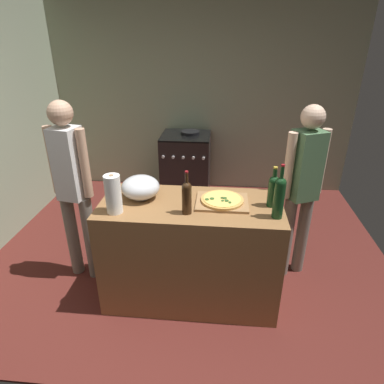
# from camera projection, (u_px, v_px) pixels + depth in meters

# --- Properties ---
(ground_plane) EXTENTS (4.34, 3.57, 0.02)m
(ground_plane) POSITION_uv_depth(u_px,v_px,m) (179.00, 240.00, 3.76)
(ground_plane) COLOR #511E19
(kitchen_wall_rear) EXTENTS (4.34, 0.10, 2.60)m
(kitchen_wall_rear) POSITION_uv_depth(u_px,v_px,m) (192.00, 96.00, 4.57)
(kitchen_wall_rear) COLOR #99A889
(kitchen_wall_rear) RESTS_ON ground_plane
(counter) EXTENTS (1.41, 0.64, 0.90)m
(counter) POSITION_uv_depth(u_px,v_px,m) (191.00, 252.00, 2.78)
(counter) COLOR olive
(counter) RESTS_ON ground_plane
(cutting_board) EXTENTS (0.40, 0.32, 0.02)m
(cutting_board) POSITION_uv_depth(u_px,v_px,m) (222.00, 202.00, 2.58)
(cutting_board) COLOR #9E7247
(cutting_board) RESTS_ON counter
(pizza) EXTENTS (0.33, 0.33, 0.03)m
(pizza) POSITION_uv_depth(u_px,v_px,m) (222.00, 200.00, 2.57)
(pizza) COLOR tan
(pizza) RESTS_ON cutting_board
(mixing_bowl) EXTENTS (0.30, 0.30, 0.18)m
(mixing_bowl) POSITION_uv_depth(u_px,v_px,m) (140.00, 187.00, 2.63)
(mixing_bowl) COLOR #B2B2B7
(mixing_bowl) RESTS_ON counter
(paper_towel_roll) EXTENTS (0.12, 0.12, 0.29)m
(paper_towel_roll) POSITION_uv_depth(u_px,v_px,m) (113.00, 194.00, 2.40)
(paper_towel_roll) COLOR white
(paper_towel_roll) RESTS_ON counter
(wine_bottle_amber) EXTENTS (0.08, 0.08, 0.32)m
(wine_bottle_amber) POSITION_uv_depth(u_px,v_px,m) (273.00, 189.00, 2.49)
(wine_bottle_amber) COLOR #143819
(wine_bottle_amber) RESTS_ON counter
(wine_bottle_dark) EXTENTS (0.08, 0.08, 0.40)m
(wine_bottle_dark) POSITION_uv_depth(u_px,v_px,m) (279.00, 196.00, 2.32)
(wine_bottle_dark) COLOR #143819
(wine_bottle_dark) RESTS_ON counter
(wine_bottle_clear) EXTENTS (0.07, 0.07, 0.33)m
(wine_bottle_clear) POSITION_uv_depth(u_px,v_px,m) (187.00, 196.00, 2.39)
(wine_bottle_clear) COLOR #331E0F
(wine_bottle_clear) RESTS_ON counter
(stove) EXTENTS (0.64, 0.61, 0.91)m
(stove) POSITION_uv_depth(u_px,v_px,m) (186.00, 166.00, 4.58)
(stove) COLOR black
(stove) RESTS_ON ground_plane
(person_in_stripes) EXTENTS (0.37, 0.23, 1.64)m
(person_in_stripes) POSITION_uv_depth(u_px,v_px,m) (72.00, 184.00, 2.83)
(person_in_stripes) COLOR slate
(person_in_stripes) RESTS_ON ground_plane
(person_in_red) EXTENTS (0.37, 0.28, 1.60)m
(person_in_red) POSITION_uv_depth(u_px,v_px,m) (302.00, 184.00, 2.86)
(person_in_red) COLOR slate
(person_in_red) RESTS_ON ground_plane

